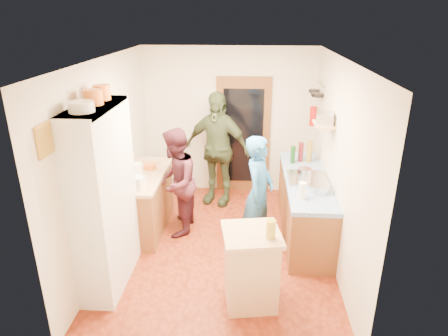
# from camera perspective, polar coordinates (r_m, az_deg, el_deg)

# --- Properties ---
(floor) EXTENTS (3.00, 4.00, 0.02)m
(floor) POSITION_cam_1_polar(r_m,az_deg,el_deg) (5.81, -0.40, -11.22)
(floor) COLOR maroon
(floor) RESTS_ON ground
(ceiling) EXTENTS (3.00, 4.00, 0.02)m
(ceiling) POSITION_cam_1_polar(r_m,az_deg,el_deg) (4.91, -0.48, 15.42)
(ceiling) COLOR silver
(ceiling) RESTS_ON ground
(wall_back) EXTENTS (3.00, 0.02, 2.60)m
(wall_back) POSITION_cam_1_polar(r_m,az_deg,el_deg) (7.13, 0.77, 6.65)
(wall_back) COLOR beige
(wall_back) RESTS_ON ground
(wall_front) EXTENTS (3.00, 0.02, 2.60)m
(wall_front) POSITION_cam_1_polar(r_m,az_deg,el_deg) (3.42, -2.99, -10.96)
(wall_front) COLOR beige
(wall_front) RESTS_ON ground
(wall_left) EXTENTS (0.02, 4.00, 2.60)m
(wall_left) POSITION_cam_1_polar(r_m,az_deg,el_deg) (5.53, -16.23, 1.30)
(wall_left) COLOR beige
(wall_left) RESTS_ON ground
(wall_right) EXTENTS (0.02, 4.00, 2.60)m
(wall_right) POSITION_cam_1_polar(r_m,az_deg,el_deg) (5.33, 15.98, 0.54)
(wall_right) COLOR beige
(wall_right) RESTS_ON ground
(door_frame) EXTENTS (0.95, 0.06, 2.10)m
(door_frame) POSITION_cam_1_polar(r_m,az_deg,el_deg) (7.15, 2.75, 4.59)
(door_frame) COLOR brown
(door_frame) RESTS_ON ground
(door_glass) EXTENTS (0.70, 0.02, 1.70)m
(door_glass) POSITION_cam_1_polar(r_m,az_deg,el_deg) (7.12, 2.74, 4.51)
(door_glass) COLOR black
(door_glass) RESTS_ON door_frame
(hutch_body) EXTENTS (0.40, 1.20, 2.20)m
(hutch_body) POSITION_cam_1_polar(r_m,az_deg,el_deg) (4.85, -16.72, -4.25)
(hutch_body) COLOR silver
(hutch_body) RESTS_ON ground
(hutch_top_shelf) EXTENTS (0.40, 1.14, 0.04)m
(hutch_top_shelf) POSITION_cam_1_polar(r_m,az_deg,el_deg) (4.50, -18.19, 8.23)
(hutch_top_shelf) COLOR silver
(hutch_top_shelf) RESTS_ON hutch_body
(plate_stack) EXTENTS (0.25, 0.25, 0.11)m
(plate_stack) POSITION_cam_1_polar(r_m,az_deg,el_deg) (4.22, -19.72, 8.24)
(plate_stack) COLOR white
(plate_stack) RESTS_ON hutch_top_shelf
(orange_pot_a) EXTENTS (0.20, 0.20, 0.16)m
(orange_pot_a) POSITION_cam_1_polar(r_m,az_deg,el_deg) (4.51, -18.17, 9.58)
(orange_pot_a) COLOR orange
(orange_pot_a) RESTS_ON hutch_top_shelf
(orange_pot_b) EXTENTS (0.19, 0.19, 0.17)m
(orange_pot_b) POSITION_cam_1_polar(r_m,az_deg,el_deg) (4.75, -17.07, 10.30)
(orange_pot_b) COLOR orange
(orange_pot_b) RESTS_ON hutch_top_shelf
(left_counter_base) EXTENTS (0.60, 1.40, 0.85)m
(left_counter_base) POSITION_cam_1_polar(r_m,az_deg,el_deg) (6.17, -11.32, -4.93)
(left_counter_base) COLOR brown
(left_counter_base) RESTS_ON ground
(left_counter_top) EXTENTS (0.64, 1.44, 0.05)m
(left_counter_top) POSITION_cam_1_polar(r_m,az_deg,el_deg) (5.99, -11.63, -1.08)
(left_counter_top) COLOR tan
(left_counter_top) RESTS_ON left_counter_base
(toaster) EXTENTS (0.25, 0.20, 0.17)m
(toaster) POSITION_cam_1_polar(r_m,az_deg,el_deg) (5.51, -12.48, -1.99)
(toaster) COLOR white
(toaster) RESTS_ON left_counter_top
(kettle) EXTENTS (0.19, 0.19, 0.20)m
(kettle) POSITION_cam_1_polar(r_m,az_deg,el_deg) (5.87, -12.42, -0.30)
(kettle) COLOR white
(kettle) RESTS_ON left_counter_top
(orange_bowl) EXTENTS (0.23, 0.23, 0.08)m
(orange_bowl) POSITION_cam_1_polar(r_m,az_deg,el_deg) (6.13, -10.46, 0.21)
(orange_bowl) COLOR orange
(orange_bowl) RESTS_ON left_counter_top
(chopping_board) EXTENTS (0.32, 0.24, 0.02)m
(chopping_board) POSITION_cam_1_polar(r_m,az_deg,el_deg) (6.47, -10.25, 1.10)
(chopping_board) COLOR tan
(chopping_board) RESTS_ON left_counter_top
(right_counter_base) EXTENTS (0.60, 2.20, 0.84)m
(right_counter_base) POSITION_cam_1_polar(r_m,az_deg,el_deg) (6.08, 11.36, -5.45)
(right_counter_base) COLOR brown
(right_counter_base) RESTS_ON ground
(right_counter_top) EXTENTS (0.62, 2.22, 0.06)m
(right_counter_top) POSITION_cam_1_polar(r_m,az_deg,el_deg) (5.89, 11.68, -1.54)
(right_counter_top) COLOR #184DAB
(right_counter_top) RESTS_ON right_counter_base
(hob) EXTENTS (0.55, 0.58, 0.04)m
(hob) POSITION_cam_1_polar(r_m,az_deg,el_deg) (5.77, 11.84, -1.49)
(hob) COLOR silver
(hob) RESTS_ON right_counter_top
(pot_on_hob) EXTENTS (0.20, 0.20, 0.13)m
(pot_on_hob) POSITION_cam_1_polar(r_m,az_deg,el_deg) (5.75, 11.39, -0.66)
(pot_on_hob) COLOR silver
(pot_on_hob) RESTS_ON hob
(bottle_a) EXTENTS (0.08, 0.08, 0.28)m
(bottle_a) POSITION_cam_1_polar(r_m,az_deg,el_deg) (6.33, 9.82, 1.91)
(bottle_a) COLOR #143F14
(bottle_a) RESTS_ON right_counter_top
(bottle_b) EXTENTS (0.09, 0.09, 0.31)m
(bottle_b) POSITION_cam_1_polar(r_m,az_deg,el_deg) (6.42, 10.92, 2.26)
(bottle_b) COLOR #591419
(bottle_b) RESTS_ON right_counter_top
(bottle_c) EXTENTS (0.11, 0.11, 0.35)m
(bottle_c) POSITION_cam_1_polar(r_m,az_deg,el_deg) (6.42, 12.10, 2.32)
(bottle_c) COLOR olive
(bottle_c) RESTS_ON right_counter_top
(paper_towel) EXTENTS (0.13, 0.13, 0.22)m
(paper_towel) POSITION_cam_1_polar(r_m,az_deg,el_deg) (5.16, 11.11, -3.18)
(paper_towel) COLOR white
(paper_towel) RESTS_ON right_counter_top
(mixing_bowl) EXTENTS (0.29, 0.29, 0.10)m
(mixing_bowl) POSITION_cam_1_polar(r_m,az_deg,el_deg) (5.41, 13.45, -2.88)
(mixing_bowl) COLOR silver
(mixing_bowl) RESTS_ON right_counter_top
(island_base) EXTENTS (0.63, 0.63, 0.86)m
(island_base) POSITION_cam_1_polar(r_m,az_deg,el_deg) (4.63, 3.83, -14.26)
(island_base) COLOR tan
(island_base) RESTS_ON ground
(island_top) EXTENTS (0.71, 0.71, 0.05)m
(island_top) POSITION_cam_1_polar(r_m,az_deg,el_deg) (4.38, 3.98, -9.43)
(island_top) COLOR tan
(island_top) RESTS_ON island_base
(cutting_board) EXTENTS (0.39, 0.33, 0.02)m
(cutting_board) POSITION_cam_1_polar(r_m,az_deg,el_deg) (4.41, 3.23, -9.02)
(cutting_board) COLOR white
(cutting_board) RESTS_ON island_top
(oil_jar) EXTENTS (0.12, 0.12, 0.20)m
(oil_jar) POSITION_cam_1_polar(r_m,az_deg,el_deg) (4.25, 6.71, -8.65)
(oil_jar) COLOR #AD9E2D
(oil_jar) RESTS_ON island_top
(pan_rail) EXTENTS (0.02, 0.65, 0.02)m
(pan_rail) POSITION_cam_1_polar(r_m,az_deg,el_deg) (6.58, 13.63, 11.48)
(pan_rail) COLOR silver
(pan_rail) RESTS_ON wall_right
(pan_hang_a) EXTENTS (0.18, 0.18, 0.05)m
(pan_hang_a) POSITION_cam_1_polar(r_m,az_deg,el_deg) (6.42, 13.24, 10.09)
(pan_hang_a) COLOR black
(pan_hang_a) RESTS_ON pan_rail
(pan_hang_b) EXTENTS (0.16, 0.16, 0.05)m
(pan_hang_b) POSITION_cam_1_polar(r_m,az_deg,el_deg) (6.62, 12.97, 10.27)
(pan_hang_b) COLOR black
(pan_hang_b) RESTS_ON pan_rail
(pan_hang_c) EXTENTS (0.17, 0.17, 0.05)m
(pan_hang_c) POSITION_cam_1_polar(r_m,az_deg,el_deg) (6.81, 12.73, 10.68)
(pan_hang_c) COLOR black
(pan_hang_c) RESTS_ON pan_rail
(wall_shelf) EXTENTS (0.26, 0.42, 0.03)m
(wall_shelf) POSITION_cam_1_polar(r_m,az_deg,el_deg) (5.60, 14.11, 6.06)
(wall_shelf) COLOR tan
(wall_shelf) RESTS_ON wall_right
(radio) EXTENTS (0.26, 0.33, 0.15)m
(radio) POSITION_cam_1_polar(r_m,az_deg,el_deg) (5.58, 14.19, 6.95)
(radio) COLOR silver
(radio) RESTS_ON wall_shelf
(ext_bracket) EXTENTS (0.06, 0.10, 0.04)m
(ext_bracket) POSITION_cam_1_polar(r_m,az_deg,el_deg) (6.87, 13.05, 6.81)
(ext_bracket) COLOR black
(ext_bracket) RESTS_ON wall_right
(fire_extinguisher) EXTENTS (0.11, 0.11, 0.32)m
(fire_extinguisher) POSITION_cam_1_polar(r_m,az_deg,el_deg) (6.85, 12.59, 7.24)
(fire_extinguisher) COLOR red
(fire_extinguisher) RESTS_ON wall_right
(picture_frame) EXTENTS (0.03, 0.25, 0.30)m
(picture_frame) POSITION_cam_1_polar(r_m,az_deg,el_deg) (3.95, -24.26, 3.67)
(picture_frame) COLOR gold
(picture_frame) RESTS_ON wall_left
(person_hob) EXTENTS (0.55, 0.68, 1.62)m
(person_hob) POSITION_cam_1_polar(r_m,az_deg,el_deg) (5.45, 5.22, -3.75)
(person_hob) COLOR #2967A7
(person_hob) RESTS_ON ground
(person_left) EXTENTS (0.63, 0.80, 1.61)m
(person_left) POSITION_cam_1_polar(r_m,az_deg,el_deg) (5.87, -6.55, -1.96)
(person_left) COLOR #401923
(person_left) RESTS_ON ground
(person_back) EXTENTS (1.23, 0.81, 1.94)m
(person_back) POSITION_cam_1_polar(r_m,az_deg,el_deg) (6.70, -0.94, 2.71)
(person_back) COLOR #354027
(person_back) RESTS_ON ground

